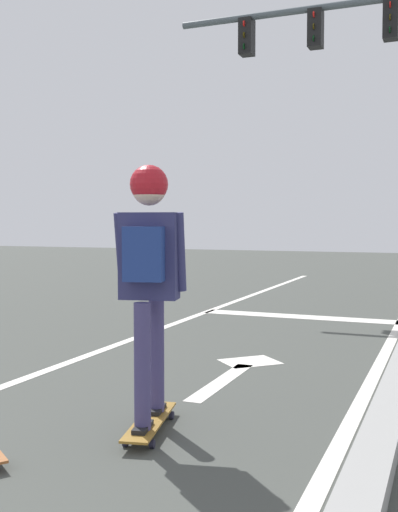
# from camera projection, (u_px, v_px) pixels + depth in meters

# --- Properties ---
(lane_line_center) EXTENTS (0.12, 20.00, 0.01)m
(lane_line_center) POSITION_uv_depth(u_px,v_px,m) (121.00, 343.00, 7.27)
(lane_line_center) COLOR silver
(lane_line_center) RESTS_ON ground
(lane_line_curbside) EXTENTS (0.12, 20.00, 0.01)m
(lane_line_curbside) POSITION_uv_depth(u_px,v_px,m) (379.00, 365.00, 6.14)
(lane_line_curbside) COLOR silver
(lane_line_curbside) RESTS_ON ground
(stop_bar) EXTENTS (3.12, 0.40, 0.01)m
(stop_bar) POSITION_uv_depth(u_px,v_px,m) (303.00, 317.00, 9.31)
(stop_bar) COLOR silver
(stop_bar) RESTS_ON ground
(lane_arrow_stem) EXTENTS (0.16, 1.40, 0.01)m
(lane_arrow_stem) POSITION_uv_depth(u_px,v_px,m) (222.00, 381.00, 5.53)
(lane_arrow_stem) COLOR silver
(lane_arrow_stem) RESTS_ON ground
(lane_arrow_head) EXTENTS (0.71, 0.71, 0.01)m
(lane_arrow_head) POSITION_uv_depth(u_px,v_px,m) (250.00, 361.00, 6.32)
(lane_arrow_head) COLOR silver
(lane_arrow_head) RESTS_ON ground
(skateboard) EXTENTS (0.37, 0.88, 0.09)m
(skateboard) POSITION_uv_depth(u_px,v_px,m) (150.00, 422.00, 4.19)
(skateboard) COLOR olive
(skateboard) RESTS_ON ground
(skater) EXTENTS (0.47, 0.64, 1.74)m
(skater) POSITION_uv_depth(u_px,v_px,m) (149.00, 258.00, 4.12)
(skater) COLOR #403B6A
(skater) RESTS_ON skateboard
(traffic_signal_mast) EXTENTS (5.05, 0.34, 5.62)m
(traffic_signal_mast) POSITION_uv_depth(u_px,v_px,m) (377.00, 67.00, 10.15)
(traffic_signal_mast) COLOR #515C62
(traffic_signal_mast) RESTS_ON ground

